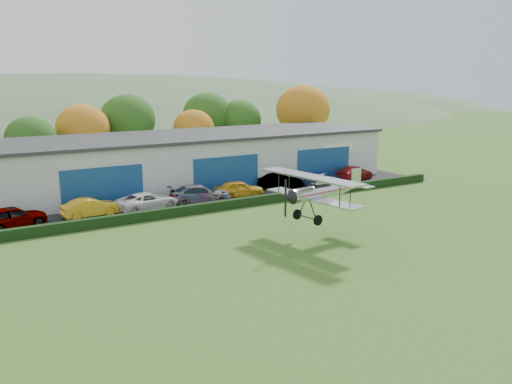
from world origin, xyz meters
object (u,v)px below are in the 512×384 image
car_4 (239,189)px  car_7 (354,173)px  car_0 (12,217)px  car_6 (321,179)px  car_2 (147,201)px  car_1 (91,208)px  biplane (322,190)px  car_3 (200,194)px  car_5 (280,181)px  hangar (200,158)px

car_4 → car_7: car_4 is taller
car_0 → car_6: bearing=-102.2°
car_2 → car_4: (9.06, 0.21, 0.04)m
car_4 → car_6: car_4 is taller
car_7 → car_0: bearing=74.5°
car_1 → biplane: (12.16, -14.17, 2.63)m
car_7 → car_4: bearing=76.0°
car_0 → car_3: 15.42m
car_3 → car_5: (9.68, 1.54, -0.05)m
car_2 → car_5: 14.70m
car_5 → biplane: biplane is taller
hangar → car_3: hangar is taller
car_0 → car_4: 19.54m
car_3 → car_2: bearing=104.0°
car_1 → car_4: size_ratio=0.99×
car_4 → car_3: bearing=103.3°
car_1 → car_6: car_1 is taller
hangar → car_5: (5.55, -7.04, -1.85)m
car_7 → biplane: (-16.52, -14.98, 2.60)m
car_1 → car_5: bearing=-89.9°
hangar → car_4: 8.60m
car_1 → car_5: car_1 is taller
car_3 → car_5: bearing=-67.3°
car_1 → car_3: size_ratio=0.83×
car_5 → car_7: bearing=-68.9°
car_4 → car_0: bearing=101.3°
car_4 → car_7: size_ratio=0.86×
car_2 → biplane: size_ratio=0.63×
car_6 → biplane: bearing=116.3°
car_2 → car_6: bearing=-99.1°
car_7 → biplane: bearing=115.0°
car_6 → biplane: (-11.63, -14.47, 2.68)m
car_3 → car_7: car_3 is taller
hangar → car_5: hangar is taller
car_5 → car_2: bearing=120.5°
car_4 → car_6: 10.08m
hangar → car_1: (-13.72, -8.39, -1.85)m
car_0 → car_3: car_0 is taller
car_3 → biplane: (2.57, -13.98, 2.58)m
car_1 → car_5: size_ratio=1.01×
car_1 → car_7: (28.68, 0.81, 0.03)m
car_1 → car_4: 13.71m
car_5 → car_6: bearing=-78.8°
car_7 → car_6: bearing=78.9°
car_1 → biplane: size_ratio=0.54×
car_4 → hangar: bearing=10.8°
car_3 → car_5: size_ratio=1.21×
car_0 → car_1: size_ratio=1.06×
car_1 → car_5: (19.27, 1.35, -0.00)m
car_0 → car_7: 34.52m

